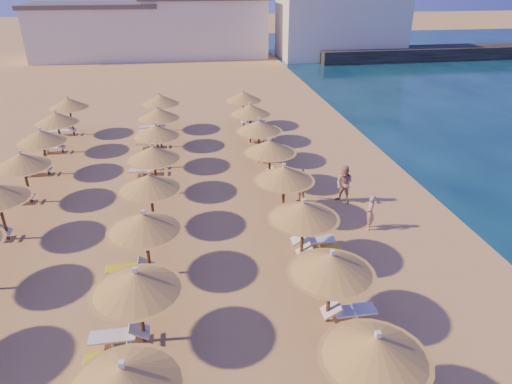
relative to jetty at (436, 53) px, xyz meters
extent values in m
plane|color=tan|center=(-29.42, -40.76, -0.75)|extent=(220.00, 220.00, 0.00)
cube|color=black|center=(0.00, 0.00, 0.00)|extent=(30.06, 4.46, 1.50)
cube|color=white|center=(-41.49, 7.20, 2.25)|extent=(15.00, 8.00, 6.00)
cube|color=#59514C|center=(-41.49, 7.20, 5.50)|extent=(15.60, 8.48, 0.50)
cube|color=white|center=(-28.09, 7.15, 2.65)|extent=(15.00, 8.00, 6.80)
cube|color=white|center=(-11.46, 3.39, 3.05)|extent=(15.00, 8.00, 7.60)
cylinder|color=brown|center=(-27.18, -47.04, 0.31)|extent=(0.12, 0.12, 2.11)
cone|color=#AC7832|center=(-27.18, -47.04, 1.43)|extent=(2.48, 2.48, 0.64)
cone|color=#AC7832|center=(-27.18, -47.04, 1.17)|extent=(2.68, 2.68, 0.12)
cube|color=white|center=(-27.18, -47.04, 1.82)|extent=(0.12, 0.12, 0.14)
cylinder|color=brown|center=(-27.18, -43.67, 0.31)|extent=(0.12, 0.12, 2.11)
cone|color=#AC7832|center=(-27.18, -43.67, 1.43)|extent=(2.48, 2.48, 0.64)
cone|color=#AC7832|center=(-27.18, -43.67, 1.17)|extent=(2.68, 2.68, 0.12)
cube|color=white|center=(-27.18, -43.67, 1.82)|extent=(0.12, 0.12, 0.14)
cylinder|color=brown|center=(-27.18, -40.31, 0.31)|extent=(0.12, 0.12, 2.11)
cone|color=#AC7832|center=(-27.18, -40.31, 1.43)|extent=(2.48, 2.48, 0.64)
cone|color=#AC7832|center=(-27.18, -40.31, 1.17)|extent=(2.68, 2.68, 0.12)
cube|color=white|center=(-27.18, -40.31, 1.82)|extent=(0.12, 0.12, 0.14)
cylinder|color=brown|center=(-27.18, -36.94, 0.31)|extent=(0.12, 0.12, 2.11)
cone|color=#AC7832|center=(-27.18, -36.94, 1.43)|extent=(2.48, 2.48, 0.64)
cone|color=#AC7832|center=(-27.18, -36.94, 1.17)|extent=(2.68, 2.68, 0.12)
cube|color=white|center=(-27.18, -36.94, 1.82)|extent=(0.12, 0.12, 0.14)
cylinder|color=brown|center=(-27.18, -33.58, 0.31)|extent=(0.12, 0.12, 2.11)
cone|color=#AC7832|center=(-27.18, -33.58, 1.43)|extent=(2.48, 2.48, 0.64)
cone|color=#AC7832|center=(-27.18, -33.58, 1.17)|extent=(2.68, 2.68, 0.12)
cube|color=white|center=(-27.18, -33.58, 1.82)|extent=(0.12, 0.12, 0.14)
cylinder|color=brown|center=(-27.18, -30.21, 0.31)|extent=(0.12, 0.12, 2.11)
cone|color=#AC7832|center=(-27.18, -30.21, 1.43)|extent=(2.48, 2.48, 0.64)
cone|color=#AC7832|center=(-27.18, -30.21, 1.17)|extent=(2.68, 2.68, 0.12)
cube|color=white|center=(-27.18, -30.21, 1.82)|extent=(0.12, 0.12, 0.14)
cylinder|color=brown|center=(-27.18, -26.85, 0.31)|extent=(0.12, 0.12, 2.11)
cone|color=#AC7832|center=(-27.18, -26.85, 1.43)|extent=(2.48, 2.48, 0.64)
cone|color=#AC7832|center=(-27.18, -26.85, 1.17)|extent=(2.68, 2.68, 0.12)
cube|color=white|center=(-27.18, -26.85, 1.82)|extent=(0.12, 0.12, 0.14)
cylinder|color=brown|center=(-27.18, -23.49, 0.31)|extent=(0.12, 0.12, 2.11)
cone|color=#AC7832|center=(-27.18, -23.49, 1.43)|extent=(2.48, 2.48, 0.64)
cone|color=#AC7832|center=(-27.18, -23.49, 1.17)|extent=(2.68, 2.68, 0.12)
cube|color=white|center=(-27.18, -23.49, 1.82)|extent=(0.12, 0.12, 0.14)
cone|color=#AC7832|center=(-32.80, -47.04, 1.43)|extent=(2.48, 2.48, 0.64)
cube|color=white|center=(-32.80, -47.04, 1.82)|extent=(0.12, 0.12, 0.14)
cylinder|color=brown|center=(-32.80, -43.67, 0.31)|extent=(0.12, 0.12, 2.11)
cone|color=#AC7832|center=(-32.80, -43.67, 1.43)|extent=(2.48, 2.48, 0.64)
cone|color=#AC7832|center=(-32.80, -43.67, 1.17)|extent=(2.68, 2.68, 0.12)
cube|color=white|center=(-32.80, -43.67, 1.82)|extent=(0.12, 0.12, 0.14)
cylinder|color=brown|center=(-32.80, -40.31, 0.31)|extent=(0.12, 0.12, 2.11)
cone|color=#AC7832|center=(-32.80, -40.31, 1.43)|extent=(2.48, 2.48, 0.64)
cone|color=#AC7832|center=(-32.80, -40.31, 1.17)|extent=(2.68, 2.68, 0.12)
cube|color=white|center=(-32.80, -40.31, 1.82)|extent=(0.12, 0.12, 0.14)
cylinder|color=brown|center=(-32.80, -36.94, 0.31)|extent=(0.12, 0.12, 2.11)
cone|color=#AC7832|center=(-32.80, -36.94, 1.43)|extent=(2.48, 2.48, 0.64)
cone|color=#AC7832|center=(-32.80, -36.94, 1.17)|extent=(2.68, 2.68, 0.12)
cube|color=white|center=(-32.80, -36.94, 1.82)|extent=(0.12, 0.12, 0.14)
cylinder|color=brown|center=(-32.80, -33.58, 0.31)|extent=(0.12, 0.12, 2.11)
cone|color=#AC7832|center=(-32.80, -33.58, 1.43)|extent=(2.48, 2.48, 0.64)
cone|color=#AC7832|center=(-32.80, -33.58, 1.17)|extent=(2.68, 2.68, 0.12)
cube|color=white|center=(-32.80, -33.58, 1.82)|extent=(0.12, 0.12, 0.14)
cylinder|color=brown|center=(-32.80, -30.21, 0.31)|extent=(0.12, 0.12, 2.11)
cone|color=#AC7832|center=(-32.80, -30.21, 1.43)|extent=(2.48, 2.48, 0.64)
cone|color=#AC7832|center=(-32.80, -30.21, 1.17)|extent=(2.68, 2.68, 0.12)
cube|color=white|center=(-32.80, -30.21, 1.82)|extent=(0.12, 0.12, 0.14)
cylinder|color=brown|center=(-32.80, -26.85, 0.31)|extent=(0.12, 0.12, 2.11)
cone|color=#AC7832|center=(-32.80, -26.85, 1.43)|extent=(2.48, 2.48, 0.64)
cone|color=#AC7832|center=(-32.80, -26.85, 1.17)|extent=(2.68, 2.68, 0.12)
cube|color=white|center=(-32.80, -26.85, 1.82)|extent=(0.12, 0.12, 0.14)
cylinder|color=brown|center=(-32.80, -23.49, 0.31)|extent=(0.12, 0.12, 2.11)
cone|color=#AC7832|center=(-32.80, -23.49, 1.43)|extent=(2.48, 2.48, 0.64)
cone|color=#AC7832|center=(-32.80, -23.49, 1.17)|extent=(2.68, 2.68, 0.12)
cube|color=white|center=(-32.80, -23.49, 1.82)|extent=(0.12, 0.12, 0.14)
cylinder|color=brown|center=(-38.72, -36.94, 0.31)|extent=(0.12, 0.12, 2.11)
cylinder|color=brown|center=(-38.72, -33.58, 0.31)|extent=(0.12, 0.12, 2.11)
cone|color=#AC7832|center=(-38.72, -33.58, 1.43)|extent=(2.48, 2.48, 0.64)
cone|color=#AC7832|center=(-38.72, -33.58, 1.17)|extent=(2.68, 2.68, 0.12)
cube|color=white|center=(-38.72, -33.58, 1.82)|extent=(0.12, 0.12, 0.14)
cylinder|color=brown|center=(-38.72, -30.21, 0.31)|extent=(0.12, 0.12, 2.11)
cone|color=#AC7832|center=(-38.72, -30.21, 1.43)|extent=(2.48, 2.48, 0.64)
cone|color=#AC7832|center=(-38.72, -30.21, 1.17)|extent=(2.68, 2.68, 0.12)
cube|color=white|center=(-38.72, -30.21, 1.82)|extent=(0.12, 0.12, 0.14)
cylinder|color=brown|center=(-38.72, -26.85, 0.31)|extent=(0.12, 0.12, 2.11)
cone|color=#AC7832|center=(-38.72, -26.85, 1.43)|extent=(2.48, 2.48, 0.64)
cone|color=#AC7832|center=(-38.72, -26.85, 1.17)|extent=(2.68, 2.68, 0.12)
cube|color=white|center=(-38.72, -26.85, 1.82)|extent=(0.12, 0.12, 0.14)
cylinder|color=brown|center=(-38.72, -23.49, 0.31)|extent=(0.12, 0.12, 2.11)
cone|color=#AC7832|center=(-38.72, -23.49, 1.43)|extent=(2.48, 2.48, 0.64)
cone|color=#AC7832|center=(-38.72, -23.49, 1.17)|extent=(2.68, 2.68, 0.12)
cube|color=white|center=(-38.72, -23.49, 1.82)|extent=(0.12, 0.12, 0.14)
cube|color=white|center=(-26.28, -46.14, -0.43)|extent=(1.34, 0.56, 0.06)
cube|color=white|center=(-26.28, -46.14, -0.59)|extent=(0.06, 0.50, 0.32)
cube|color=white|center=(-27.06, -46.14, -0.29)|extent=(0.58, 0.56, 0.40)
cube|color=white|center=(-26.28, -43.67, -0.43)|extent=(1.34, 0.56, 0.06)
cube|color=white|center=(-26.28, -43.67, -0.59)|extent=(0.06, 0.50, 0.32)
cube|color=white|center=(-27.06, -43.67, -0.29)|extent=(0.58, 0.56, 0.40)
cube|color=white|center=(-33.70, -43.67, -0.43)|extent=(1.34, 0.56, 0.06)
cube|color=white|center=(-33.70, -43.67, -0.59)|extent=(0.06, 0.50, 0.32)
cube|color=white|center=(-32.92, -43.67, -0.29)|extent=(0.58, 0.56, 0.40)
cube|color=white|center=(-33.70, -44.57, -0.43)|extent=(1.34, 0.56, 0.06)
cube|color=white|center=(-33.70, -44.57, -0.59)|extent=(0.06, 0.50, 0.32)
cube|color=white|center=(-32.92, -44.57, -0.29)|extent=(0.58, 0.56, 0.40)
cube|color=yellow|center=(-33.70, -44.57, -0.38)|extent=(1.28, 0.51, 0.05)
cube|color=white|center=(-26.28, -40.31, -0.43)|extent=(1.34, 0.56, 0.06)
cube|color=white|center=(-26.28, -40.31, -0.59)|extent=(0.06, 0.50, 0.32)
cube|color=white|center=(-27.06, -40.31, -0.29)|extent=(0.58, 0.56, 0.40)
cube|color=yellow|center=(-26.28, -40.31, -0.38)|extent=(1.28, 0.51, 0.05)
cube|color=white|center=(-26.28, -39.41, -0.43)|extent=(1.34, 0.56, 0.06)
cube|color=white|center=(-26.28, -39.41, -0.59)|extent=(0.06, 0.50, 0.32)
cube|color=white|center=(-27.06, -39.41, -0.29)|extent=(0.58, 0.56, 0.40)
cube|color=white|center=(-33.70, -40.31, -0.43)|extent=(1.34, 0.56, 0.06)
cube|color=white|center=(-33.70, -40.31, -0.59)|extent=(0.06, 0.50, 0.32)
cube|color=white|center=(-32.92, -40.31, -0.29)|extent=(0.58, 0.56, 0.40)
cube|color=yellow|center=(-33.70, -40.31, -0.38)|extent=(1.28, 0.51, 0.05)
cube|color=white|center=(-26.28, -36.94, -0.43)|extent=(1.34, 0.56, 0.06)
cube|color=white|center=(-26.28, -36.94, -0.59)|extent=(0.06, 0.50, 0.32)
cube|color=white|center=(-27.06, -36.94, -0.29)|extent=(0.58, 0.56, 0.40)
cube|color=white|center=(-33.70, -36.94, -0.43)|extent=(1.34, 0.56, 0.06)
cube|color=white|center=(-33.70, -36.94, -0.59)|extent=(0.06, 0.50, 0.32)
cube|color=white|center=(-32.92, -36.94, -0.29)|extent=(0.58, 0.56, 0.40)
cube|color=white|center=(-33.70, -37.84, -0.43)|extent=(1.34, 0.56, 0.06)
cube|color=white|center=(-33.70, -37.84, -0.59)|extent=(0.06, 0.50, 0.32)
cube|color=white|center=(-32.92, -37.84, -0.29)|extent=(0.58, 0.56, 0.40)
cube|color=white|center=(-26.28, -33.58, -0.43)|extent=(1.34, 0.56, 0.06)
cube|color=white|center=(-26.28, -33.58, -0.59)|extent=(0.06, 0.50, 0.32)
cube|color=white|center=(-27.06, -33.58, -0.29)|extent=(0.58, 0.56, 0.40)
cube|color=white|center=(-26.28, -32.68, -0.43)|extent=(1.34, 0.56, 0.06)
cube|color=white|center=(-26.28, -32.68, -0.59)|extent=(0.06, 0.50, 0.32)
cube|color=white|center=(-27.06, -32.68, -0.29)|extent=(0.58, 0.56, 0.40)
cube|color=white|center=(-33.70, -33.58, -0.43)|extent=(1.34, 0.56, 0.06)
cube|color=white|center=(-33.70, -33.58, -0.59)|extent=(0.06, 0.50, 0.32)
cube|color=white|center=(-32.92, -33.58, -0.29)|extent=(0.58, 0.56, 0.40)
cube|color=white|center=(-26.28, -30.21, -0.43)|extent=(1.34, 0.56, 0.06)
cube|color=white|center=(-26.28, -30.21, -0.59)|extent=(0.06, 0.50, 0.32)
cube|color=white|center=(-27.06, -30.21, -0.29)|extent=(0.58, 0.56, 0.40)
cube|color=yellow|center=(-26.28, -30.21, -0.38)|extent=(1.28, 0.51, 0.05)
cube|color=white|center=(-33.70, -30.21, -0.43)|extent=(1.34, 0.56, 0.06)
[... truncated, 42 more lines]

